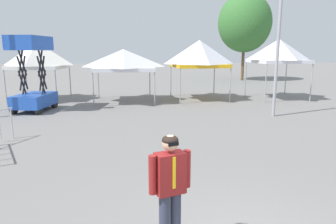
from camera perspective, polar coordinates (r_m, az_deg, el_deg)
The scene contains 7 objects.
canopy_tent_center at distance 19.83m, azimuth -23.05°, elevation 9.67°, with size 3.13×3.13×3.44m.
canopy_tent_far_left at distance 17.93m, azimuth -8.25°, elevation 9.58°, with size 3.50×3.50×3.02m.
canopy_tent_far_right at distance 18.76m, azimuth 5.84°, elevation 10.73°, with size 3.27×3.27×3.55m.
canopy_tent_behind_center at distance 20.08m, azimuth 19.88°, elevation 10.61°, with size 3.11×3.11×3.63m.
scissor_lift at distance 16.40m, azimuth -23.72°, elevation 4.06°, with size 1.78×2.51×3.62m.
person_foreground at distance 4.51m, azimuth 0.39°, elevation -13.47°, with size 0.62×0.36×1.78m.
tree_behind_tents_right at distance 32.02m, azimuth 14.07°, elevation 15.78°, with size 5.18×5.18×8.45m.
Camera 1 is at (-1.23, -3.72, 2.92)m, focal length 32.77 mm.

